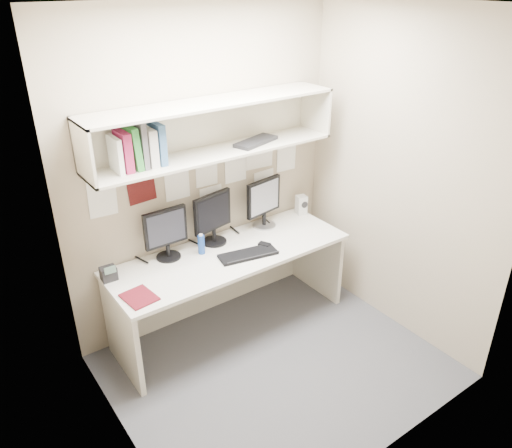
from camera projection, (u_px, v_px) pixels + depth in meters
floor at (277, 367)px, 3.90m from camera, size 2.40×2.00×0.01m
ceiling at (286, 4)px, 2.72m from camera, size 2.40×2.00×0.01m
wall_back at (204, 173)px, 4.03m from camera, size 2.40×0.02×2.60m
wall_front at (400, 286)px, 2.59m from camera, size 2.40×0.02×2.60m
wall_left at (106, 274)px, 2.68m from camera, size 0.02×2.00×2.60m
wall_right at (400, 178)px, 3.94m from camera, size 0.02×2.00×2.60m
desk at (231, 289)px, 4.20m from camera, size 2.00×0.70×0.73m
overhead_hutch at (211, 126)px, 3.74m from camera, size 2.00×0.38×0.40m
pinned_papers at (205, 179)px, 4.05m from camera, size 1.92×0.01×0.48m
monitor_left at (166, 231)px, 3.86m from camera, size 0.36×0.20×0.41m
monitor_center at (213, 216)px, 4.08m from camera, size 0.37×0.21×0.44m
monitor_right at (264, 201)px, 4.35m from camera, size 0.38×0.21×0.44m
keyboard at (248, 254)px, 3.98m from camera, size 0.49×0.26×0.02m
mouse at (264, 245)px, 4.11m from camera, size 0.09×0.11×0.03m
speaker at (301, 205)px, 4.64m from camera, size 0.11×0.11×0.18m
blue_bottle at (201, 244)px, 3.98m from camera, size 0.06×0.06×0.17m
maroon_notebook at (139, 297)px, 3.46m from camera, size 0.22×0.26×0.01m
desk_phone at (109, 273)px, 3.65m from camera, size 0.12×0.11×0.13m
book_stack at (138, 147)px, 3.41m from camera, size 0.35×0.20×0.33m
hutch_tray at (256, 142)px, 3.96m from camera, size 0.43×0.26×0.03m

